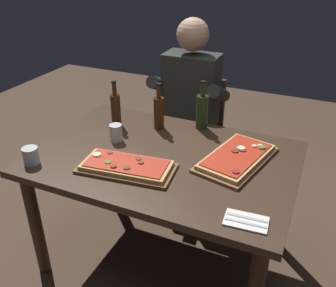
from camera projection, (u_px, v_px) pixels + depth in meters
ground_plane at (165, 255)px, 2.35m from camera, size 6.40×6.40×0.00m
dining_table at (164, 170)px, 2.04m from camera, size 1.40×0.96×0.74m
pizza_rectangular_front at (127, 166)px, 1.86m from camera, size 0.51×0.29×0.05m
pizza_rectangular_left at (237, 158)px, 1.94m from camera, size 0.37×0.54×0.05m
wine_bottle_dark at (116, 108)px, 2.29m from camera, size 0.06×0.06×0.29m
oil_bottle_amber at (202, 111)px, 2.25m from camera, size 0.07×0.07×0.30m
vinegar_bottle_green at (159, 111)px, 2.24m from camera, size 0.06×0.06×0.29m
tumbler_near_camera at (116, 134)px, 2.13m from camera, size 0.07×0.07×0.10m
tumbler_far_side at (31, 157)px, 1.91m from camera, size 0.08×0.08×0.09m
napkin_cutlery_set at (246, 221)px, 1.52m from camera, size 0.19×0.12×0.01m
diner_chair at (193, 129)px, 2.86m from camera, size 0.44×0.44×0.87m
seated_diner at (188, 104)px, 2.64m from camera, size 0.53×0.41×1.33m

